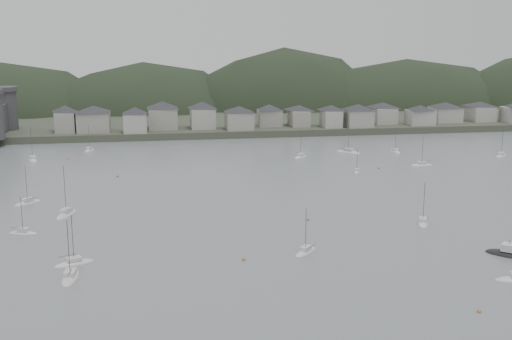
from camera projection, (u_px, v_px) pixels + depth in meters
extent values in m
plane|color=slate|center=(329.00, 293.00, 107.80)|extent=(900.00, 900.00, 0.00)
cube|color=#383D2D|center=(197.00, 106.00, 392.10)|extent=(900.00, 250.00, 3.00)
ellipsoid|color=black|center=(4.00, 134.00, 354.02)|extent=(138.98, 92.48, 81.13)
ellipsoid|color=black|center=(145.00, 130.00, 367.79)|extent=(132.08, 90.41, 79.74)
ellipsoid|color=black|center=(283.00, 131.00, 382.05)|extent=(133.88, 88.37, 101.41)
ellipsoid|color=black|center=(404.00, 126.00, 389.10)|extent=(165.81, 81.78, 82.55)
cylinder|color=#353538|center=(6.00, 111.00, 277.48)|extent=(10.00, 10.00, 17.00)
cube|color=gray|center=(66.00, 122.00, 271.17)|extent=(8.34, 12.91, 8.59)
pyramid|color=#242529|center=(65.00, 109.00, 269.98)|extent=(15.78, 15.78, 3.01)
cube|color=gray|center=(94.00, 122.00, 272.50)|extent=(13.68, 13.35, 8.36)
pyramid|color=#242529|center=(93.00, 109.00, 271.34)|extent=(20.07, 20.07, 2.93)
cube|color=#B5B2AA|center=(135.00, 123.00, 270.33)|extent=(9.78, 10.20, 8.08)
pyramid|color=#242529|center=(135.00, 110.00, 269.21)|extent=(14.83, 14.83, 2.83)
cube|color=gray|center=(163.00, 119.00, 281.49)|extent=(12.59, 13.33, 9.09)
pyramid|color=#242529|center=(162.00, 105.00, 280.23)|extent=(19.24, 19.24, 3.18)
cube|color=#B5B2AA|center=(203.00, 118.00, 282.95)|extent=(10.74, 12.17, 8.87)
pyramid|color=#242529|center=(203.00, 105.00, 281.72)|extent=(17.01, 17.01, 3.10)
cube|color=gray|center=(239.00, 121.00, 279.30)|extent=(11.63, 12.09, 7.69)
pyramid|color=#242529|center=(239.00, 109.00, 278.24)|extent=(17.61, 17.61, 2.69)
cube|color=gray|center=(269.00, 118.00, 290.21)|extent=(10.37, 9.35, 7.44)
pyramid|color=#242529|center=(269.00, 107.00, 289.18)|extent=(14.65, 14.65, 2.60)
cube|color=gray|center=(299.00, 118.00, 290.11)|extent=(8.24, 12.20, 7.22)
pyramid|color=#242529|center=(299.00, 108.00, 289.11)|extent=(15.17, 15.17, 2.53)
cube|color=#B5B2AA|center=(331.00, 119.00, 287.31)|extent=(8.06, 10.91, 7.46)
pyramid|color=#242529|center=(331.00, 108.00, 286.28)|extent=(14.08, 14.08, 2.61)
cube|color=gray|center=(358.00, 118.00, 287.88)|extent=(11.73, 11.78, 7.66)
pyramid|color=#242529|center=(358.00, 107.00, 286.82)|extent=(17.46, 17.46, 2.68)
cube|color=#B5B2AA|center=(383.00, 115.00, 300.01)|extent=(10.19, 13.02, 7.33)
pyramid|color=#242529|center=(383.00, 105.00, 299.00)|extent=(17.23, 17.23, 2.57)
cube|color=#B5B2AA|center=(420.00, 118.00, 293.98)|extent=(11.70, 9.81, 6.88)
pyramid|color=#242529|center=(421.00, 108.00, 293.02)|extent=(15.97, 15.97, 2.41)
cube|color=#B5B2AA|center=(445.00, 114.00, 305.27)|extent=(12.83, 12.48, 7.00)
pyramid|color=#242529|center=(446.00, 105.00, 304.30)|extent=(18.79, 18.79, 2.45)
cube|color=#B5B2AA|center=(479.00, 114.00, 308.78)|extent=(11.07, 13.50, 6.97)
pyramid|color=#242529|center=(480.00, 104.00, 307.82)|extent=(18.25, 18.25, 2.44)
ellipsoid|color=silver|center=(90.00, 151.00, 243.83)|extent=(4.72, 8.01, 1.53)
cube|color=silver|center=(89.00, 148.00, 243.61)|extent=(2.43, 3.06, 0.70)
cylinder|color=#3F3F42|center=(89.00, 138.00, 242.82)|extent=(0.12, 0.12, 9.54)
cylinder|color=#3F3F42|center=(90.00, 147.00, 242.31)|extent=(1.17, 3.29, 0.10)
ellipsoid|color=silver|center=(501.00, 156.00, 232.27)|extent=(8.04, 7.47, 1.67)
cube|color=silver|center=(501.00, 153.00, 232.04)|extent=(3.40, 3.29, 0.70)
cylinder|color=#3F3F42|center=(502.00, 142.00, 231.17)|extent=(0.12, 0.12, 10.41)
cylinder|color=#3F3F42|center=(497.00, 151.00, 232.69)|extent=(2.90, 2.53, 0.10)
ellipsoid|color=silver|center=(348.00, 153.00, 239.19)|extent=(9.32, 9.58, 2.03)
cube|color=silver|center=(348.00, 149.00, 238.92)|extent=(4.05, 4.11, 0.70)
cylinder|color=#3F3F42|center=(349.00, 136.00, 237.86)|extent=(0.12, 0.12, 12.66)
cylinder|color=#3F3F42|center=(346.00, 149.00, 237.33)|extent=(3.21, 3.38, 0.10)
ellipsoid|color=silver|center=(395.00, 152.00, 240.63)|extent=(2.86, 7.86, 1.55)
cube|color=silver|center=(395.00, 149.00, 240.41)|extent=(1.84, 2.79, 0.70)
cylinder|color=#3F3F42|center=(396.00, 139.00, 239.61)|extent=(0.12, 0.12, 9.69)
cylinder|color=#3F3F42|center=(394.00, 147.00, 241.66)|extent=(0.27, 3.49, 0.10)
ellipsoid|color=silver|center=(70.00, 278.00, 114.06)|extent=(3.43, 8.88, 1.74)
cube|color=silver|center=(70.00, 272.00, 113.82)|extent=(2.14, 3.18, 0.70)
cylinder|color=#3F3F42|center=(69.00, 249.00, 112.91)|extent=(0.12, 0.12, 10.87)
cylinder|color=#3F3F42|center=(69.00, 272.00, 112.22)|extent=(0.40, 3.91, 0.10)
ellipsoid|color=silver|center=(28.00, 204.00, 165.68)|extent=(7.57, 7.31, 1.59)
cube|color=silver|center=(27.00, 200.00, 165.45)|extent=(3.24, 3.19, 0.70)
cylinder|color=#3F3F42|center=(26.00, 185.00, 164.62)|extent=(0.12, 0.12, 9.97)
cylinder|color=#3F3F42|center=(31.00, 198.00, 164.57)|extent=(2.69, 2.52, 0.10)
ellipsoid|color=silver|center=(74.00, 264.00, 121.16)|extent=(8.19, 5.29, 1.56)
cube|color=silver|center=(74.00, 259.00, 120.94)|extent=(3.19, 2.63, 0.70)
cylinder|color=#3F3F42|center=(73.00, 239.00, 120.13)|extent=(0.12, 0.12, 9.78)
cylinder|color=#3F3F42|center=(67.00, 256.00, 121.13)|extent=(3.29, 1.43, 0.10)
ellipsoid|color=silver|center=(357.00, 172.00, 204.47)|extent=(4.22, 6.19, 1.19)
cube|color=silver|center=(357.00, 170.00, 204.28)|extent=(2.06, 2.44, 0.70)
cylinder|color=#3F3F42|center=(357.00, 161.00, 203.67)|extent=(0.12, 0.12, 7.43)
cylinder|color=#3F3F42|center=(355.00, 167.00, 205.03)|extent=(1.21, 2.47, 0.10)
ellipsoid|color=silver|center=(422.00, 166.00, 215.01)|extent=(7.92, 2.60, 1.58)
cube|color=silver|center=(422.00, 163.00, 214.79)|extent=(2.78, 1.76, 0.70)
cylinder|color=#3F3F42|center=(422.00, 151.00, 213.97)|extent=(0.12, 0.12, 9.87)
cylinder|color=#3F3F42|center=(426.00, 161.00, 214.92)|extent=(3.55, 0.13, 0.10)
ellipsoid|color=silver|center=(33.00, 160.00, 224.46)|extent=(5.60, 10.09, 1.92)
cube|color=silver|center=(33.00, 157.00, 224.20)|extent=(2.96, 3.82, 0.70)
cylinder|color=#3F3F42|center=(32.00, 143.00, 223.20)|extent=(0.12, 0.12, 12.02)
cylinder|color=#3F3F42|center=(30.00, 156.00, 222.40)|extent=(1.28, 4.19, 0.10)
ellipsoid|color=silver|center=(301.00, 157.00, 230.26)|extent=(7.23, 7.58, 1.59)
cube|color=silver|center=(301.00, 154.00, 230.04)|extent=(3.16, 3.23, 0.70)
cylinder|color=#3F3F42|center=(301.00, 143.00, 229.21)|extent=(0.12, 0.12, 9.93)
cylinder|color=#3F3F42|center=(298.00, 152.00, 230.79)|extent=(2.48, 2.71, 0.10)
ellipsoid|color=silver|center=(423.00, 224.00, 147.73)|extent=(5.49, 8.28, 1.59)
cube|color=silver|center=(423.00, 219.00, 147.51)|extent=(2.71, 3.24, 0.70)
cylinder|color=#3F3F42|center=(424.00, 203.00, 146.68)|extent=(0.12, 0.12, 9.91)
cylinder|color=#3F3F42|center=(428.00, 218.00, 146.22)|extent=(1.52, 3.31, 0.10)
ellipsoid|color=silver|center=(305.00, 253.00, 127.68)|extent=(6.73, 6.89, 1.46)
cube|color=silver|center=(306.00, 248.00, 127.47)|extent=(2.93, 2.96, 0.70)
cylinder|color=#3F3F42|center=(306.00, 230.00, 126.72)|extent=(0.12, 0.12, 9.12)
cylinder|color=#3F3F42|center=(311.00, 247.00, 126.59)|extent=(2.34, 2.45, 0.10)
ellipsoid|color=silver|center=(66.00, 215.00, 154.96)|extent=(5.84, 10.30, 1.96)
cube|color=silver|center=(66.00, 210.00, 154.70)|extent=(3.06, 3.91, 0.70)
cylinder|color=#3F3F42|center=(65.00, 190.00, 153.67)|extent=(0.12, 0.12, 12.26)
cylinder|color=#3F3F42|center=(67.00, 210.00, 153.04)|extent=(1.37, 4.25, 0.10)
ellipsoid|color=silver|center=(23.00, 234.00, 140.09)|extent=(6.94, 3.83, 1.32)
cube|color=silver|center=(23.00, 230.00, 139.89)|extent=(2.62, 2.03, 0.70)
cylinder|color=#3F3F42|center=(22.00, 215.00, 139.21)|extent=(0.12, 0.12, 8.27)
cylinder|color=#3F3F42|center=(17.00, 228.00, 139.28)|extent=(2.89, 0.90, 0.10)
ellipsoid|color=black|center=(508.00, 255.00, 126.16)|extent=(8.84, 8.73, 2.01)
cube|color=silver|center=(509.00, 247.00, 125.82)|extent=(3.75, 3.74, 1.40)
cylinder|color=#3F3F42|center=(509.00, 243.00, 125.64)|extent=(0.10, 0.10, 1.20)
sphere|color=#AE683A|center=(118.00, 176.00, 198.12)|extent=(0.70, 0.70, 0.70)
sphere|color=#AE683A|center=(68.00, 159.00, 225.82)|extent=(0.70, 0.70, 0.70)
sphere|color=#AE683A|center=(244.00, 259.00, 123.50)|extent=(0.70, 0.70, 0.70)
sphere|color=#AE683A|center=(308.00, 220.00, 150.54)|extent=(0.70, 0.70, 0.70)
sphere|color=#AE683A|center=(379.00, 168.00, 210.54)|extent=(0.70, 0.70, 0.70)
sphere|color=#AE683A|center=(479.00, 311.00, 100.01)|extent=(0.70, 0.70, 0.70)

